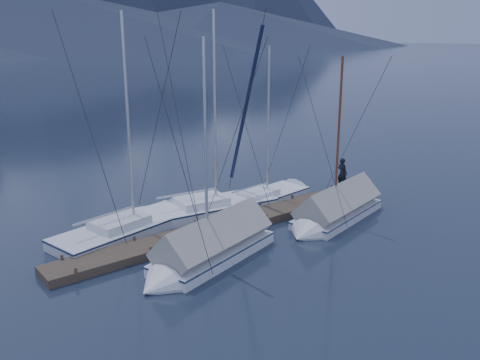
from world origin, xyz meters
The scene contains 9 objects.
ground centered at (0.00, 0.00, 0.00)m, with size 1000.00×1000.00×0.00m, color black.
dock centered at (0.00, 2.00, 0.11)m, with size 18.00×1.50×0.54m.
mooring_posts centered at (-0.50, 2.00, 0.35)m, with size 15.12×1.52×0.35m.
sailboat_open_left centered at (-3.60, 4.52, 0.18)m, with size 8.13×3.91×10.37m.
sailboat_open_mid centered at (0.86, 4.24, 0.19)m, with size 8.23×3.60×10.57m.
sailboat_open_right centered at (3.91, 4.11, 0.15)m, with size 6.82×2.93×8.79m.
sailboat_covered_near centered at (3.82, -0.24, 0.42)m, with size 6.78×3.39×8.45m.
sailboat_covered_far centered at (-3.52, -0.31, 0.45)m, with size 6.91×3.70×9.29m.
person centered at (7.50, 2.43, 1.18)m, with size 0.61×0.40×1.68m, color black.
Camera 1 is at (-13.59, -15.26, 8.49)m, focal length 38.00 mm.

